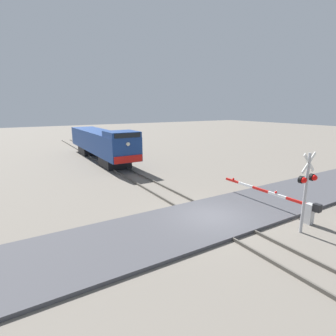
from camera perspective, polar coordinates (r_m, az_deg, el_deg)
The scene contains 7 objects.
ground_plane at distance 14.75m, azimuth 9.29°, elevation -10.81°, with size 160.00×160.00×0.00m, color slate.
rail_track_left at distance 14.29m, azimuth 7.07°, elevation -11.20°, with size 0.08×80.00×0.15m, color #59544C.
rail_track_right at distance 15.16m, azimuth 11.40°, elevation -9.90°, with size 0.08×80.00×0.15m, color #59544C.
road_surface at distance 14.71m, azimuth 9.31°, elevation -10.51°, with size 36.00×4.72×0.17m, color #47474C.
locomotive at distance 30.77m, azimuth -14.33°, elevation 5.33°, with size 2.83×16.25×3.77m.
crossing_signal at distance 13.81m, azimuth 27.87°, elevation -3.14°, with size 1.18×0.33×3.93m.
crossing_gate at distance 16.02m, azimuth 25.33°, elevation -7.06°, with size 0.36×6.65×1.20m.
Camera 1 is at (-8.92, -10.13, 5.94)m, focal length 28.10 mm.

